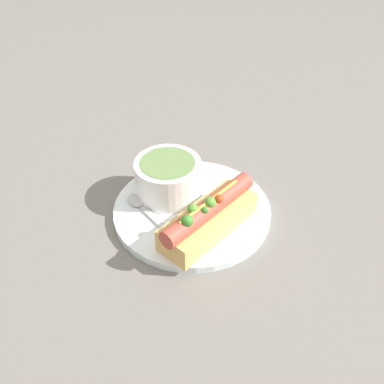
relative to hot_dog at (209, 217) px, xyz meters
name	(u,v)px	position (x,y,z in m)	size (l,w,h in m)	color
ground_plane	(192,213)	(0.00, 0.06, -0.04)	(4.00, 4.00, 0.00)	slate
dinner_plate	(192,210)	(0.00, 0.06, -0.03)	(0.24, 0.24, 0.01)	white
hot_dog	(209,217)	(0.00, 0.00, 0.00)	(0.17, 0.11, 0.06)	#DBAD60
soup_bowl	(168,176)	(-0.02, 0.10, 0.01)	(0.10, 0.10, 0.06)	white
spoon	(148,212)	(-0.07, 0.07, -0.02)	(0.05, 0.17, 0.01)	#B7B7BC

